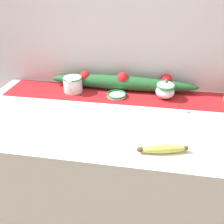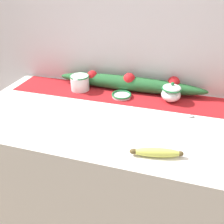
{
  "view_description": "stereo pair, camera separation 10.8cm",
  "coord_description": "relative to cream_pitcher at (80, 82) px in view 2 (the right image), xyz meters",
  "views": [
    {
      "loc": [
        0.13,
        -0.96,
        1.55
      ],
      "look_at": [
        -0.01,
        -0.05,
        0.99
      ],
      "focal_mm": 35.0,
      "sensor_mm": 36.0,
      "label": 1
    },
    {
      "loc": [
        0.24,
        -0.94,
        1.55
      ],
      "look_at": [
        -0.01,
        -0.05,
        0.99
      ],
      "focal_mm": 35.0,
      "sensor_mm": 36.0,
      "label": 2
    }
  ],
  "objects": [
    {
      "name": "ground_plane",
      "position": [
        0.3,
        -0.23,
        -0.99
      ],
      "size": [
        12.0,
        12.0,
        0.0
      ],
      "primitive_type": "plane",
      "color": "#7A6B5B"
    },
    {
      "name": "countertop",
      "position": [
        0.3,
        -0.23,
        -0.52
      ],
      "size": [
        1.57,
        0.73,
        0.94
      ],
      "primitive_type": "cube",
      "color": "silver",
      "rests_on": "ground_plane"
    },
    {
      "name": "back_wall",
      "position": [
        0.3,
        0.15,
        0.21
      ],
      "size": [
        2.37,
        0.04,
        2.4
      ],
      "primitive_type": "cube",
      "color": "silver",
      "rests_on": "ground_plane"
    },
    {
      "name": "table_runner",
      "position": [
        0.3,
        -0.0,
        -0.05
      ],
      "size": [
        1.44,
        0.24,
        0.0
      ],
      "primitive_type": "cube",
      "color": "#A8191E",
      "rests_on": "countertop"
    },
    {
      "name": "cream_pitcher",
      "position": [
        0.0,
        0.0,
        0.0
      ],
      "size": [
        0.12,
        0.14,
        0.1
      ],
      "color": "white",
      "rests_on": "countertop"
    },
    {
      "name": "sugar_bowl",
      "position": [
        0.56,
        -0.0,
        0.0
      ],
      "size": [
        0.11,
        0.11,
        0.12
      ],
      "color": "white",
      "rests_on": "countertop"
    },
    {
      "name": "small_dish",
      "position": [
        0.28,
        -0.03,
        -0.04
      ],
      "size": [
        0.12,
        0.12,
        0.02
      ],
      "color": "white",
      "rests_on": "countertop"
    },
    {
      "name": "banana",
      "position": [
        0.53,
        -0.49,
        -0.03
      ],
      "size": [
        0.21,
        0.08,
        0.04
      ],
      "rotation": [
        0.0,
        0.0,
        0.2
      ],
      "color": "#CCD156",
      "rests_on": "countertop"
    },
    {
      "name": "spoon",
      "position": [
        0.66,
        -0.15,
        -0.05
      ],
      "size": [
        0.16,
        0.1,
        0.01
      ],
      "rotation": [
        0.0,
        0.0,
        0.51
      ],
      "color": "#B7B7BC",
      "rests_on": "countertop"
    },
    {
      "name": "poinsettia_garland",
      "position": [
        0.3,
        0.07,
        -0.0
      ],
      "size": [
        0.94,
        0.1,
        0.12
      ],
      "color": "#235B2D",
      "rests_on": "countertop"
    }
  ]
}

